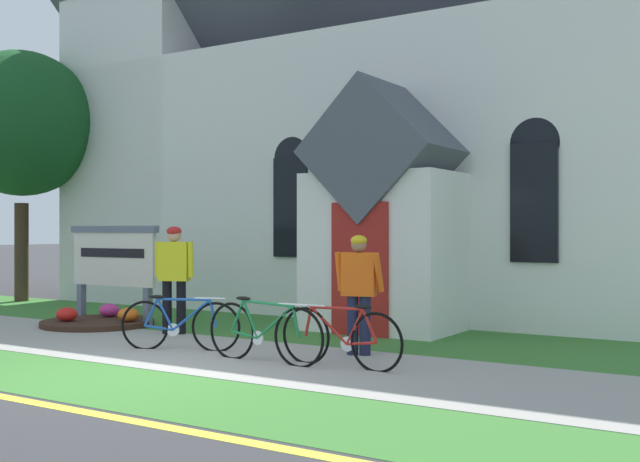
# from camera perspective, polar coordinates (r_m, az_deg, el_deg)

# --- Properties ---
(ground) EXTENTS (140.00, 140.00, 0.00)m
(ground) POSITION_cam_1_polar(r_m,az_deg,el_deg) (12.25, -0.21, -7.74)
(ground) COLOR #333335
(sidewalk_slab) EXTENTS (32.00, 2.64, 0.01)m
(sidewalk_slab) POSITION_cam_1_polar(r_m,az_deg,el_deg) (11.59, -14.05, -8.16)
(sidewalk_slab) COLOR #99968E
(sidewalk_slab) RESTS_ON ground
(church_lawn) EXTENTS (24.00, 2.87, 0.01)m
(church_lawn) POSITION_cam_1_polar(r_m,az_deg,el_deg) (13.62, -5.58, -6.93)
(church_lawn) COLOR #38722D
(church_lawn) RESTS_ON ground
(church_building) EXTENTS (13.87, 9.79, 14.46)m
(church_building) POSITION_cam_1_polar(r_m,az_deg,el_deg) (18.41, 2.67, 10.55)
(church_building) COLOR white
(church_building) RESTS_ON ground
(church_sign) EXTENTS (2.11, 0.13, 1.74)m
(church_sign) POSITION_cam_1_polar(r_m,az_deg,el_deg) (14.10, -15.09, -2.02)
(church_sign) COLOR slate
(church_sign) RESTS_ON ground
(flower_bed) EXTENTS (1.92, 1.92, 0.34)m
(flower_bed) POSITION_cam_1_polar(r_m,az_deg,el_deg) (13.94, -16.14, -6.44)
(flower_bed) COLOR #382319
(flower_bed) RESTS_ON ground
(bicycle_silver) EXTENTS (1.75, 0.13, 0.80)m
(bicycle_silver) POSITION_cam_1_polar(r_m,az_deg,el_deg) (9.37, 1.54, -7.86)
(bicycle_silver) COLOR black
(bicycle_silver) RESTS_ON ground
(bicycle_red) EXTENTS (1.82, 0.12, 0.83)m
(bicycle_red) POSITION_cam_1_polar(r_m,az_deg,el_deg) (9.72, -4.20, -7.49)
(bicycle_red) COLOR black
(bicycle_red) RESTS_ON ground
(bicycle_yellow) EXTENTS (1.62, 0.68, 0.78)m
(bicycle_yellow) POSITION_cam_1_polar(r_m,az_deg,el_deg) (10.84, -10.39, -6.83)
(bicycle_yellow) COLOR black
(bicycle_yellow) RESTS_ON ground
(cyclist_in_yellow_jersey) EXTENTS (0.64, 0.31, 1.60)m
(cyclist_in_yellow_jersey) POSITION_cam_1_polar(r_m,az_deg,el_deg) (10.19, 2.90, -4.09)
(cyclist_in_yellow_jersey) COLOR #191E38
(cyclist_in_yellow_jersey) RESTS_ON ground
(cyclist_in_orange_jersey) EXTENTS (0.66, 0.37, 1.72)m
(cyclist_in_orange_jersey) POSITION_cam_1_polar(r_m,az_deg,el_deg) (12.47, -10.79, -2.90)
(cyclist_in_orange_jersey) COLOR black
(cyclist_in_orange_jersey) RESTS_ON ground
(yard_deciduous_tree) EXTENTS (3.44, 3.44, 5.85)m
(yard_deciduous_tree) POSITION_cam_1_polar(r_m,az_deg,el_deg) (19.42, -21.30, 7.39)
(yard_deciduous_tree) COLOR #3D2D1E
(yard_deciduous_tree) RESTS_ON ground
(distant_hill) EXTENTS (109.87, 37.69, 24.83)m
(distant_hill) POSITION_cam_1_polar(r_m,az_deg,el_deg) (65.00, 22.14, -1.41)
(distant_hill) COLOR #847A5B
(distant_hill) RESTS_ON ground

